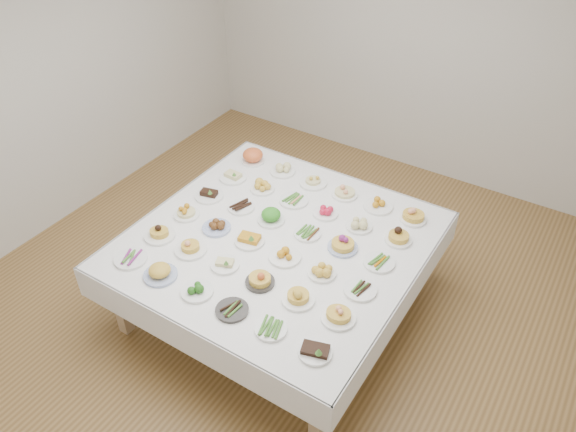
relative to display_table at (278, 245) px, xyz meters
The scene contains 38 objects.
room_envelope 1.17m from the display_table, 107.80° to the left, with size 5.02×5.02×2.81m.
display_table is the anchor object (origin of this frame).
dish_0 1.13m from the display_table, 134.96° to the right, with size 0.26×0.25×0.06m.
dish_1 0.95m from the display_table, 121.08° to the right, with size 0.24×0.24×0.13m.
dish_2 0.82m from the display_table, 101.26° to the right, with size 0.23×0.23×0.10m.
dish_3 0.82m from the display_table, 79.05° to the right, with size 0.22×0.22×0.05m.
dish_4 0.93m from the display_table, 59.50° to the right, with size 0.21×0.21×0.05m.
dish_5 1.15m from the display_table, 44.84° to the right, with size 0.22×0.22×0.10m.
dish_6 0.94m from the display_table, 149.17° to the right, with size 0.24×0.24×0.13m.
dish_7 0.69m from the display_table, 135.51° to the right, with size 0.25×0.25×0.13m.
dish_8 0.51m from the display_table, 108.59° to the right, with size 0.21×0.21×0.09m.
dish_9 0.52m from the display_table, 71.21° to the right, with size 0.21×0.21×0.12m.
dish_10 0.69m from the display_table, 44.72° to the right, with size 0.23×0.23×0.14m.
dish_11 0.94m from the display_table, 30.83° to the right, with size 0.23×0.23×0.13m.
dish_12 0.83m from the display_table, 168.90° to the right, with size 0.21×0.21×0.13m.
dish_13 0.52m from the display_table, 161.32° to the right, with size 0.23×0.23×0.09m.
dish_14 0.25m from the display_table, 137.47° to the right, with size 0.23×0.23×0.11m.
dish_15 0.26m from the display_table, 43.45° to the right, with size 0.24×0.24×0.10m.
dish_16 0.53m from the display_table, 18.16° to the right, with size 0.21×0.21×0.09m.
dish_17 0.83m from the display_table, 11.63° to the right, with size 0.23×0.23×0.05m.
dish_18 0.83m from the display_table, 169.41° to the left, with size 0.25×0.25×0.10m.
dish_19 0.52m from the display_table, 160.73° to the left, with size 0.24×0.22×0.06m.
dish_20 0.27m from the display_table, 136.88° to the left, with size 0.23×0.23×0.13m.
dish_21 0.26m from the display_table, 44.80° to the left, with size 0.22×0.22×0.05m.
dish_22 0.53m from the display_table, 19.29° to the left, with size 0.23×0.23×0.15m.
dish_23 0.82m from the display_table, 11.68° to the left, with size 0.23×0.23×0.06m.
dish_24 0.95m from the display_table, 148.73° to the left, with size 0.24×0.24×0.10m.
dish_25 0.69m from the display_table, 134.79° to the left, with size 0.21×0.21×0.10m.
dish_26 0.52m from the display_table, 107.60° to the left, with size 0.25×0.25×0.06m.
dish_27 0.51m from the display_table, 71.15° to the left, with size 0.21×0.21×0.09m.
dish_28 0.68m from the display_table, 44.83° to the left, with size 0.21×0.21×0.10m.
dish_29 0.95m from the display_table, 30.91° to the left, with size 0.23×0.22×0.13m.
dish_30 1.16m from the display_table, 135.00° to the left, with size 0.21×0.21×0.13m.
dish_31 0.95m from the display_table, 120.54° to the left, with size 0.23×0.23×0.10m.
dish_32 0.83m from the display_table, 100.64° to the left, with size 0.24×0.24×0.12m.
dish_33 0.83m from the display_table, 77.94° to the left, with size 0.23×0.23×0.13m.
dish_34 0.94m from the display_table, 58.35° to the left, with size 0.24×0.24×0.10m.
dish_35 1.14m from the display_table, 44.70° to the left, with size 0.22×0.22×0.14m.
Camera 1 is at (1.94, -3.01, 3.61)m, focal length 35.00 mm.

